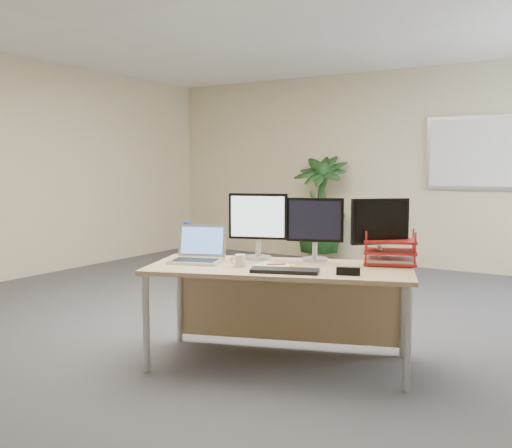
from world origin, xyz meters
The scene contains 17 objects.
floor centered at (0.00, 0.00, 0.00)m, with size 8.00×8.00×0.00m, color #434348.
back_wall centered at (0.00, 4.00, 1.35)m, with size 7.00×0.04×2.70m, color beige.
whiteboard centered at (1.20, 3.97, 1.55)m, with size 1.30×0.04×0.95m.
desk centered at (0.71, -0.25, 0.55)m, with size 1.96×1.33×0.69m.
floor_plant centered at (-0.88, 3.70, 0.75)m, with size 0.84×0.84×1.50m, color #123314.
monitor_left centered at (0.45, -0.16, 0.97)m, with size 0.43×0.20×0.49m.
monitor_right centered at (0.85, 0.00, 0.96)m, with size 0.40×0.19×0.46m.
monitor_dark centered at (1.30, 0.09, 0.96)m, with size 0.33×0.31×0.46m.
laptop centered at (0.14, -0.48, 0.76)m, with size 0.45×0.42×0.26m.
keyboard centered at (0.89, -0.53, 0.71)m, with size 0.44×0.15×0.02m, color black.
coffee_mug centered at (0.52, -0.50, 0.74)m, with size 0.11×0.07×0.08m.
spiral_notebook centered at (0.72, -0.39, 0.70)m, with size 0.25×0.19×0.01m, color silver.
orange_pen centered at (0.73, -0.37, 0.71)m, with size 0.01×0.01×0.13m, color #CA4016.
yellow_highlighter centered at (0.90, -0.36, 0.70)m, with size 0.02×0.02×0.13m, color yellow.
water_bottle centered at (-0.06, -0.35, 0.82)m, with size 0.07×0.07×0.27m.
letter_tray centered at (1.37, 0.13, 0.77)m, with size 0.43×0.38×0.17m.
stapler centered at (1.27, -0.40, 0.72)m, with size 0.15×0.04×0.05m, color black.
Camera 1 is at (2.66, -3.74, 1.38)m, focal length 40.00 mm.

